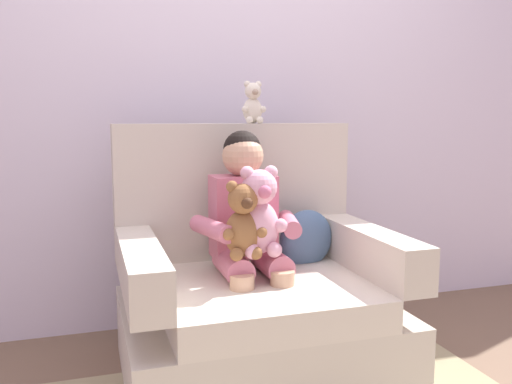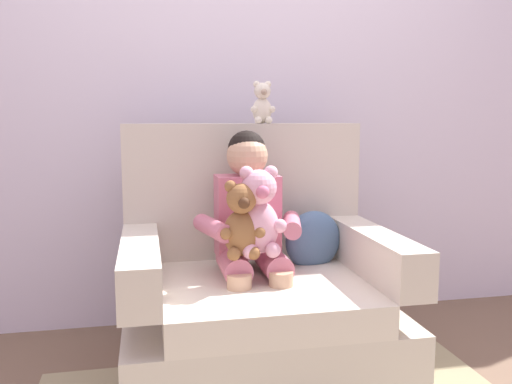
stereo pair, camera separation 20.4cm
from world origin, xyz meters
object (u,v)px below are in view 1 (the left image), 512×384
(throw_pillow, at_px, (306,239))
(armchair, at_px, (254,295))
(seated_child, at_px, (248,222))
(plush_pink, at_px, (259,214))
(plush_cream_on_backrest, at_px, (253,104))
(plush_brown, at_px, (243,222))

(throw_pillow, bearing_deg, armchair, -159.26)
(seated_child, bearing_deg, plush_pink, -89.93)
(plush_cream_on_backrest, bearing_deg, plush_brown, -113.97)
(plush_cream_on_backrest, bearing_deg, seated_child, -113.44)
(armchair, xyz_separation_m, plush_brown, (-0.09, -0.14, 0.34))
(plush_brown, height_order, plush_pink, plush_pink)
(plush_cream_on_backrest, bearing_deg, armchair, -108.78)
(plush_brown, height_order, throw_pillow, plush_brown)
(armchair, relative_size, plush_pink, 3.10)
(seated_child, relative_size, plush_brown, 2.81)
(plush_pink, height_order, throw_pillow, plush_pink)
(armchair, bearing_deg, throw_pillow, 20.74)
(armchair, distance_m, plush_brown, 0.38)
(seated_child, relative_size, plush_pink, 2.39)
(armchair, distance_m, plush_pink, 0.39)
(armchair, xyz_separation_m, plush_cream_on_backrest, (0.09, 0.30, 0.79))
(plush_brown, bearing_deg, seated_child, 70.82)
(armchair, relative_size, throw_pillow, 4.11)
(plush_cream_on_backrest, bearing_deg, throw_pillow, -48.93)
(plush_cream_on_backrest, bearing_deg, plush_pink, -106.26)
(throw_pillow, bearing_deg, plush_pink, -141.93)
(seated_child, bearing_deg, throw_pillow, 14.64)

